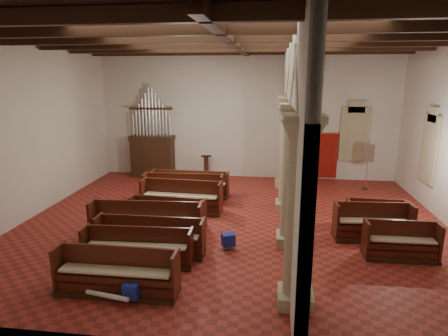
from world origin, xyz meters
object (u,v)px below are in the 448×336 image
at_px(processional_banner, 367,172).
at_px(aisle_pew_0, 400,246).
at_px(pipe_organ, 153,149).
at_px(nave_pew_0, 117,278).
at_px(lectern, 206,168).

distance_m(processional_banner, aisle_pew_0, 6.53).
height_order(pipe_organ, nave_pew_0, pipe_organ).
relative_size(pipe_organ, aisle_pew_0, 2.30).
bearing_deg(pipe_organ, nave_pew_0, -76.90).
distance_m(pipe_organ, aisle_pew_0, 11.93).
relative_size(lectern, nave_pew_0, 0.42).
relative_size(nave_pew_0, aisle_pew_0, 1.46).
bearing_deg(lectern, processional_banner, -22.18).
relative_size(pipe_organ, lectern, 3.73).
bearing_deg(nave_pew_0, pipe_organ, 103.05).
bearing_deg(aisle_pew_0, nave_pew_0, -160.38).
height_order(lectern, aisle_pew_0, lectern).
height_order(nave_pew_0, aisle_pew_0, nave_pew_0).
bearing_deg(lectern, pipe_organ, 165.52).
bearing_deg(pipe_organ, lectern, -0.23).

